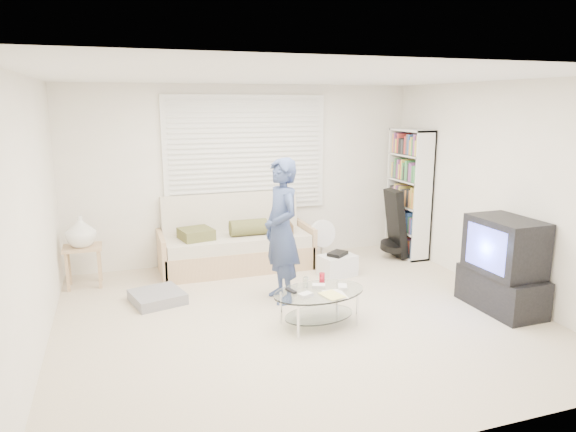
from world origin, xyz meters
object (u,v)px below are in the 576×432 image
object	(u,v)px
coffee_table	(319,297)
tv_unit	(503,266)
futon_sofa	(236,245)

from	to	relation	value
coffee_table	tv_unit	bearing A→B (deg)	-7.13
tv_unit	coffee_table	distance (m)	2.10
futon_sofa	tv_unit	world-z (taller)	tv_unit
futon_sofa	coffee_table	size ratio (longest dim) A/B	1.96
tv_unit	futon_sofa	bearing A→B (deg)	135.92
futon_sofa	tv_unit	bearing A→B (deg)	-44.08
futon_sofa	coffee_table	bearing A→B (deg)	-79.73
tv_unit	coffee_table	size ratio (longest dim) A/B	0.97
futon_sofa	tv_unit	xyz separation A→B (m)	(2.45, -2.38, 0.17)
futon_sofa	tv_unit	distance (m)	3.42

